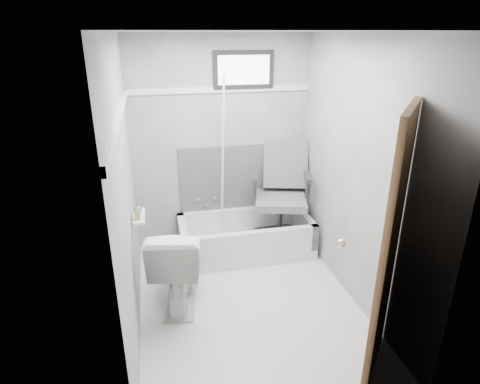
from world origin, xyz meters
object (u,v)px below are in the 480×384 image
object	(u,v)px
soap_bottle_b	(137,208)
soap_bottle_a	(137,214)
bathtub	(246,236)
door	(452,274)
office_chair	(281,193)
toilet	(179,263)

from	to	relation	value
soap_bottle_b	soap_bottle_a	bearing A→B (deg)	-90.00
bathtub	door	bearing A→B (deg)	-70.49
bathtub	office_chair	size ratio (longest dim) A/B	1.30
soap_bottle_a	soap_bottle_b	size ratio (longest dim) A/B	1.13
toilet	soap_bottle_a	world-z (taller)	soap_bottle_a
soap_bottle_a	bathtub	bearing A→B (deg)	34.55
bathtub	soap_bottle_b	bearing A→B (deg)	-150.52
door	bathtub	bearing A→B (deg)	109.51
toilet	door	size ratio (longest dim) A/B	0.42
office_chair	soap_bottle_a	world-z (taller)	office_chair
office_chair	toilet	bearing A→B (deg)	-132.97
office_chair	door	world-z (taller)	door
bathtub	soap_bottle_a	world-z (taller)	soap_bottle_a
office_chair	soap_bottle_b	world-z (taller)	office_chair
office_chair	door	bearing A→B (deg)	-65.38
bathtub	toilet	xyz separation A→B (m)	(-0.82, -0.75, 0.20)
door	soap_bottle_a	distance (m)	2.39
toilet	door	bearing A→B (deg)	148.73
door	soap_bottle_b	bearing A→B (deg)	140.78
soap_bottle_a	door	bearing A→B (deg)	-36.62
office_chair	soap_bottle_a	size ratio (longest dim) A/B	10.91
office_chair	toilet	xyz separation A→B (m)	(-1.23, -0.76, -0.29)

